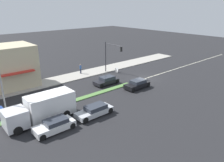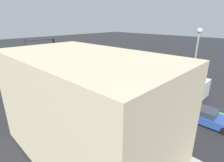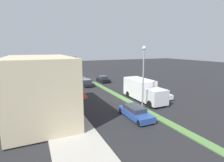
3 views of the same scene
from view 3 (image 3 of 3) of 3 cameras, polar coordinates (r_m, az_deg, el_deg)
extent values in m
plane|color=#232326|center=(25.34, 3.95, -5.94)|extent=(160.00, 160.00, 0.00)
cube|color=#A8A399|center=(22.15, -16.54, -8.67)|extent=(4.00, 73.00, 0.12)
cube|color=#568442|center=(18.41, 17.82, -12.79)|extent=(0.90, 46.00, 0.10)
cube|color=beige|center=(41.62, -7.99, 0.55)|extent=(0.16, 60.00, 0.01)
cube|color=#C6B793|center=(19.26, -22.36, -2.01)|extent=(5.98, 10.79, 6.29)
cube|color=red|center=(19.72, -12.56, -2.20)|extent=(0.70, 8.63, 0.20)
cylinder|color=#333338|center=(37.14, -18.14, 3.46)|extent=(0.18, 0.18, 5.60)
cylinder|color=#333338|center=(37.25, -14.91, 7.51)|extent=(4.50, 0.12, 0.12)
cube|color=black|center=(37.66, -11.93, 6.98)|extent=(0.28, 0.24, 0.84)
sphere|color=red|center=(37.77, -11.99, 7.40)|extent=(0.18, 0.18, 0.18)
sphere|color=gold|center=(37.79, -11.98, 6.99)|extent=(0.18, 0.18, 0.18)
sphere|color=green|center=(37.80, -11.96, 6.59)|extent=(0.18, 0.18, 0.18)
cylinder|color=gray|center=(20.73, 10.11, 0.43)|extent=(0.16, 0.16, 7.00)
sphere|color=silver|center=(20.41, 10.45, 10.57)|extent=(0.44, 0.44, 0.44)
cylinder|color=#282D42|center=(33.07, -20.37, -1.66)|extent=(0.26, 0.26, 0.87)
cylinder|color=#284C8C|center=(32.93, -20.46, -0.35)|extent=(0.34, 0.34, 0.66)
sphere|color=tan|center=(32.85, -20.51, 0.40)|extent=(0.22, 0.22, 0.22)
cube|color=silver|center=(39.20, -15.92, 0.24)|extent=(0.45, 0.21, 0.84)
cube|color=silver|center=(38.88, -15.84, 0.16)|extent=(0.45, 0.21, 0.84)
cube|color=silver|center=(22.70, 14.23, -5.01)|extent=(2.28, 2.20, 1.90)
cube|color=white|center=(25.62, 8.88, -2.22)|extent=(2.40, 5.10, 2.60)
cylinder|color=black|center=(23.44, 16.52, -6.59)|extent=(0.28, 0.90, 0.90)
cylinder|color=black|center=(22.13, 12.26, -7.41)|extent=(0.28, 0.90, 0.90)
cylinder|color=black|center=(27.48, 9.25, -3.76)|extent=(0.28, 0.90, 0.90)
cylinder|color=black|center=(26.36, 5.34, -4.28)|extent=(0.28, 0.90, 0.90)
cube|color=black|center=(38.09, -2.89, 0.45)|extent=(1.77, 4.11, 0.64)
cube|color=#2D333D|center=(38.18, -3.01, 1.32)|extent=(1.50, 2.26, 0.48)
cylinder|color=black|center=(36.93, -0.81, -0.14)|extent=(0.22, 0.63, 0.63)
cylinder|color=black|center=(36.34, -3.07, -0.33)|extent=(0.22, 0.63, 0.63)
cylinder|color=black|center=(39.90, -2.72, 0.66)|extent=(0.22, 0.63, 0.63)
cylinder|color=black|center=(39.35, -4.83, 0.50)|extent=(0.22, 0.63, 0.63)
cube|color=#284793|center=(18.76, 7.73, -10.52)|extent=(1.75, 4.53, 0.60)
cube|color=#2D333D|center=(18.76, 7.40, -8.80)|extent=(1.49, 2.49, 0.46)
cylinder|color=black|center=(17.84, 13.15, -12.43)|extent=(0.22, 0.62, 0.62)
cylinder|color=black|center=(17.00, 8.90, -13.47)|extent=(0.22, 0.62, 0.62)
cylinder|color=black|center=(20.69, 6.77, -8.94)|extent=(0.22, 0.62, 0.62)
cylinder|color=black|center=(19.96, 2.91, -9.62)|extent=(0.22, 0.62, 0.62)
cube|color=silver|center=(26.69, 15.10, -4.30)|extent=(1.75, 4.06, 0.65)
cube|color=#2D333D|center=(26.71, 14.88, -3.07)|extent=(1.48, 2.24, 0.44)
cylinder|color=black|center=(26.09, 18.65, -5.25)|extent=(0.22, 0.65, 0.65)
cylinder|color=black|center=(25.08, 16.06, -5.73)|extent=(0.22, 0.65, 0.65)
cylinder|color=black|center=(28.41, 14.22, -3.73)|extent=(0.22, 0.65, 0.65)
cylinder|color=black|center=(27.49, 11.70, -4.10)|extent=(0.22, 0.65, 0.65)
cube|color=#B7BABF|center=(30.55, 9.17, -2.26)|extent=(1.71, 4.44, 0.55)
cube|color=#2D333D|center=(30.62, 8.97, -1.23)|extent=(1.46, 2.44, 0.49)
cylinder|color=black|center=(29.61, 12.27, -3.01)|extent=(0.22, 0.71, 0.71)
cylinder|color=black|center=(28.75, 9.85, -3.33)|extent=(0.22, 0.71, 0.71)
cylinder|color=black|center=(32.41, 8.55, -1.71)|extent=(0.22, 0.71, 0.71)
cylinder|color=black|center=(31.62, 6.25, -1.96)|extent=(0.22, 0.71, 0.71)
cube|color=black|center=(34.40, -8.18, -0.79)|extent=(1.78, 4.08, 0.55)
cube|color=#2D333D|center=(34.49, -8.30, 0.14)|extent=(1.51, 2.24, 0.52)
cylinder|color=black|center=(33.17, -6.08, -1.38)|extent=(0.22, 0.69, 0.69)
cylinder|color=black|center=(32.72, -8.70, -1.62)|extent=(0.22, 0.69, 0.69)
cylinder|color=black|center=(36.14, -7.70, -0.43)|extent=(0.22, 0.69, 0.69)
cylinder|color=black|center=(35.73, -10.12, -0.63)|extent=(0.22, 0.69, 0.69)
camera|label=1|loc=(37.11, 48.50, 14.60)|focal=35.00mm
camera|label=2|loc=(12.36, -49.74, 11.18)|focal=28.00mm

